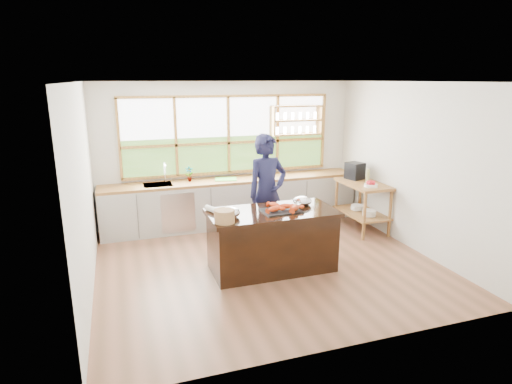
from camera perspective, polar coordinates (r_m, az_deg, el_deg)
name	(u,v)px	position (r m, az deg, el deg)	size (l,w,h in m)	color
ground_plane	(267,263)	(6.65, 1.50, -9.48)	(5.00, 5.00, 0.00)	brown
room_shell	(258,145)	(6.62, 0.29, 6.29)	(5.02, 4.52, 2.71)	silver
back_counter	(232,202)	(8.23, -3.17, -1.28)	(4.90, 0.63, 0.90)	#B1AFA8
right_shelf_unit	(363,198)	(8.12, 14.05, -0.83)	(0.62, 1.10, 0.90)	#935D34
island	(272,240)	(6.30, 2.14, -6.42)	(1.85, 0.90, 0.90)	black
cook	(267,194)	(6.86, 1.49, -0.20)	(0.70, 0.46, 1.91)	#171838
potted_plant	(189,174)	(7.98, -8.89, 2.42)	(0.15, 0.10, 0.29)	slate
cutting_board	(226,179)	(8.08, -4.03, 1.73)	(0.40, 0.30, 0.01)	#53C23E
espresso_machine	(355,171)	(8.29, 13.04, 2.77)	(0.27, 0.29, 0.31)	black
wine_bottle	(368,176)	(8.02, 14.69, 2.05)	(0.06, 0.06, 0.26)	#A2AB58
fruit_bowl	(371,184)	(7.77, 15.07, 0.98)	(0.23, 0.23, 0.11)	white
slate_board	(281,211)	(6.15, 3.35, -2.49)	(0.55, 0.40, 0.02)	black
lobster_pile	(283,207)	(6.14, 3.56, -2.04)	(0.52, 0.44, 0.08)	#EE3406
mixing_bowl_left	(229,213)	(5.87, -3.64, -2.75)	(0.31, 0.31, 0.15)	silver
mixing_bowl_right	(302,201)	(6.47, 6.20, -1.20)	(0.28, 0.28, 0.14)	silver
wine_glass	(298,202)	(6.02, 5.64, -1.39)	(0.08, 0.08, 0.22)	white
wicker_basket	(225,216)	(5.65, -4.22, -3.23)	(0.27, 0.27, 0.17)	tan
parchment_roll	(213,210)	(6.10, -5.77, -2.36)	(0.08, 0.08, 0.30)	white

